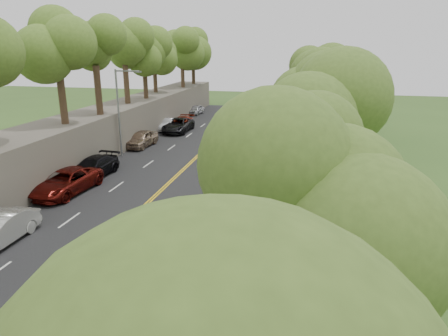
% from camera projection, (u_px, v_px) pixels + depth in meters
% --- Properties ---
extents(ground, '(140.00, 140.00, 0.00)m').
position_uv_depth(ground, '(184.00, 232.00, 22.36)').
color(ground, '#33511E').
rests_on(ground, ground).
extents(road, '(11.20, 66.00, 0.04)m').
position_uv_depth(road, '(179.00, 157.00, 37.46)').
color(road, black).
rests_on(road, ground).
extents(sidewalk, '(4.20, 66.00, 0.05)m').
position_uv_depth(sidewalk, '(263.00, 162.00, 35.82)').
color(sidewalk, gray).
rests_on(sidewalk, ground).
extents(jersey_barrier, '(0.42, 66.00, 0.60)m').
position_uv_depth(jersey_barrier, '(238.00, 157.00, 36.21)').
color(jersey_barrier, '#66CD1F').
rests_on(jersey_barrier, ground).
extents(rock_embankment, '(5.00, 66.00, 4.00)m').
position_uv_depth(rock_embankment, '(98.00, 132.00, 38.55)').
color(rock_embankment, '#595147').
rests_on(rock_embankment, ground).
extents(chainlink_fence, '(0.04, 66.00, 2.00)m').
position_uv_depth(chainlink_fence, '(287.00, 152.00, 35.10)').
color(chainlink_fence, slate).
rests_on(chainlink_fence, ground).
extents(trees_embankment, '(6.40, 66.00, 13.00)m').
position_uv_depth(trees_embankment, '(95.00, 40.00, 35.94)').
color(trees_embankment, olive).
rests_on(trees_embankment, rock_embankment).
extents(trees_fenceside, '(7.00, 66.00, 14.00)m').
position_uv_depth(trees_fenceside, '(319.00, 84.00, 32.83)').
color(trees_fenceside, '#56762A').
rests_on(trees_fenceside, ground).
extents(streetlight, '(2.52, 0.22, 8.00)m').
position_uv_depth(streetlight, '(121.00, 107.00, 36.21)').
color(streetlight, gray).
rests_on(streetlight, ground).
extents(signpost, '(0.62, 0.09, 3.10)m').
position_uv_depth(signpost, '(185.00, 225.00, 18.75)').
color(signpost, gray).
rests_on(signpost, sidewalk).
extents(construction_barrel, '(0.55, 0.55, 0.90)m').
position_uv_depth(construction_barrel, '(285.00, 151.00, 37.42)').
color(construction_barrel, '#F32402').
rests_on(construction_barrel, sidewalk).
extents(concrete_block, '(1.17, 0.91, 0.75)m').
position_uv_depth(concrete_block, '(262.00, 230.00, 21.69)').
color(concrete_block, gray).
rests_on(concrete_block, sidewalk).
extents(car_2, '(3.16, 6.07, 1.63)m').
position_uv_depth(car_2, '(66.00, 182.00, 27.99)').
color(car_2, '#5D100C').
rests_on(car_2, road).
extents(car_3, '(2.53, 5.48, 1.55)m').
position_uv_depth(car_3, '(93.00, 168.00, 31.38)').
color(car_3, black).
rests_on(car_3, road).
extents(car_4, '(2.21, 4.90, 1.63)m').
position_uv_depth(car_4, '(142.00, 139.00, 40.84)').
color(car_4, gray).
rests_on(car_4, road).
extents(car_5, '(1.65, 4.38, 1.43)m').
position_uv_depth(car_5, '(168.00, 124.00, 48.73)').
color(car_5, silver).
rests_on(car_5, road).
extents(car_6, '(2.70, 5.83, 1.62)m').
position_uv_depth(car_6, '(178.00, 125.00, 47.69)').
color(car_6, black).
rests_on(car_6, road).
extents(car_7, '(2.25, 5.33, 1.54)m').
position_uv_depth(car_7, '(182.00, 124.00, 48.95)').
color(car_7, '#98210D').
rests_on(car_7, road).
extents(car_8, '(1.99, 4.14, 1.36)m').
position_uv_depth(car_8, '(196.00, 110.00, 59.85)').
color(car_8, '#B3B3B7').
rests_on(car_8, road).
extents(painter_0, '(0.58, 0.86, 1.72)m').
position_uv_depth(painter_0, '(221.00, 184.00, 27.40)').
color(painter_0, '#C5C60A').
rests_on(painter_0, sidewalk).
extents(painter_1, '(0.60, 0.71, 1.64)m').
position_uv_depth(painter_1, '(202.00, 212.00, 22.88)').
color(painter_1, white).
rests_on(painter_1, sidewalk).
extents(painter_2, '(0.80, 0.92, 1.62)m').
position_uv_depth(painter_2, '(238.00, 173.00, 29.89)').
color(painter_2, black).
rests_on(painter_2, sidewalk).
extents(painter_3, '(0.79, 1.23, 1.80)m').
position_uv_depth(painter_3, '(221.00, 193.00, 25.63)').
color(painter_3, brown).
rests_on(painter_3, sidewalk).
extents(person_far, '(1.01, 0.62, 1.61)m').
position_uv_depth(person_far, '(290.00, 128.00, 45.83)').
color(person_far, black).
rests_on(person_far, sidewalk).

